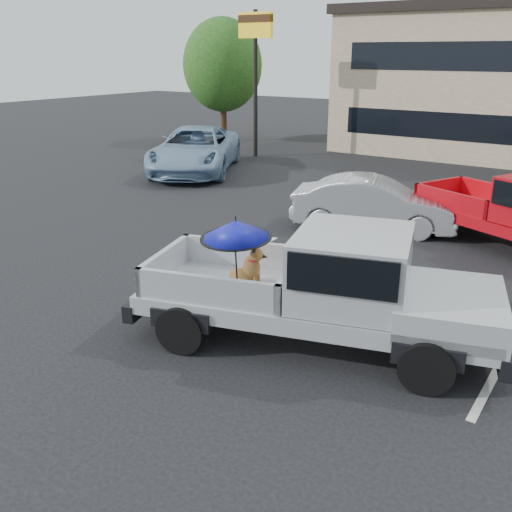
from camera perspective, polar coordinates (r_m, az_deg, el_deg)
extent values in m
plane|color=black|center=(9.22, 2.99, -8.58)|extent=(90.00, 90.00, 0.00)
cube|color=silver|center=(12.27, -4.21, -1.14)|extent=(0.12, 5.00, 0.01)
cube|color=silver|center=(10.06, 24.18, -7.86)|extent=(0.12, 5.00, 0.01)
cylinder|color=black|center=(25.33, -0.06, 16.66)|extent=(0.18, 0.18, 6.00)
cube|color=yellow|center=(25.32, -0.06, 22.09)|extent=(1.60, 0.18, 1.00)
cube|color=#381E0C|center=(25.33, -0.06, 22.66)|extent=(1.60, 0.22, 0.30)
cylinder|color=#332114|center=(30.23, -3.27, 13.73)|extent=(0.32, 0.32, 2.42)
ellipsoid|color=#184D16|center=(30.07, -3.36, 18.53)|extent=(3.96, 3.96, 4.55)
cylinder|color=black|center=(8.84, -7.44, -7.27)|extent=(0.81, 0.48, 0.76)
cylinder|color=black|center=(10.37, -3.17, -2.90)|extent=(0.81, 0.48, 0.76)
cylinder|color=black|center=(8.13, 16.67, -10.56)|extent=(0.81, 0.48, 0.76)
cylinder|color=black|center=(9.78, 17.06, -5.27)|extent=(0.81, 0.48, 0.76)
cube|color=#BBBDC2|center=(8.96, 5.83, -4.73)|extent=(5.71, 3.34, 0.28)
cube|color=#BBBDC2|center=(8.74, 18.84, -4.91)|extent=(1.97, 2.26, 0.46)
cube|color=black|center=(8.96, 23.39, -7.59)|extent=(0.74, 1.94, 0.30)
cube|color=black|center=(9.90, -9.97, -3.56)|extent=(0.72, 1.93, 0.28)
cube|color=#BBBDC2|center=(8.62, 9.56, -1.04)|extent=(2.10, 2.23, 1.05)
cube|color=black|center=(8.55, 9.64, 0.21)|extent=(1.98, 2.28, 0.55)
cube|color=black|center=(9.31, -2.92, -3.28)|extent=(2.72, 2.41, 0.10)
cube|color=#BBBDC2|center=(9.96, -1.19, 0.17)|extent=(2.24, 0.73, 0.50)
cube|color=#BBBDC2|center=(8.45, -5.02, -3.60)|extent=(2.24, 0.73, 0.50)
cube|color=#BBBDC2|center=(9.62, -9.09, -0.82)|extent=(0.61, 1.80, 0.50)
cube|color=#BBBDC2|center=(8.89, 3.71, -2.35)|extent=(0.61, 1.80, 0.50)
ellipsoid|color=brown|center=(9.21, -1.41, -2.16)|extent=(0.55, 0.49, 0.31)
cylinder|color=brown|center=(9.09, -0.09, -2.73)|extent=(0.07, 0.07, 0.23)
cylinder|color=brown|center=(9.22, 0.20, -2.39)|extent=(0.07, 0.07, 0.23)
ellipsoid|color=brown|center=(9.09, -0.46, -1.16)|extent=(0.35, 0.33, 0.41)
cylinder|color=red|center=(9.04, -0.35, -0.39)|extent=(0.20, 0.20, 0.04)
sphere|color=brown|center=(8.99, 0.06, 0.14)|extent=(0.22, 0.22, 0.22)
cone|color=black|center=(8.96, 0.81, -0.06)|extent=(0.18, 0.14, 0.10)
cone|color=black|center=(8.90, -0.17, 0.73)|extent=(0.08, 0.08, 0.11)
cone|color=black|center=(9.01, 0.05, 0.95)|extent=(0.08, 0.08, 0.11)
cylinder|color=brown|center=(9.30, -2.41, -2.58)|extent=(0.27, 0.05, 0.09)
cylinder|color=black|center=(8.76, -1.99, -0.74)|extent=(0.02, 0.10, 1.05)
cone|color=#1418B5|center=(8.58, -2.04, 2.67)|extent=(1.10, 1.12, 0.36)
cylinder|color=black|center=(8.54, -2.05, 3.70)|extent=(0.02, 0.02, 0.10)
cylinder|color=black|center=(8.62, -2.03, 1.84)|extent=(1.10, 1.10, 0.09)
cylinder|color=black|center=(14.87, 17.29, 3.22)|extent=(0.77, 0.54, 0.72)
cylinder|color=black|center=(16.21, 21.41, 4.06)|extent=(0.77, 0.54, 0.72)
cube|color=black|center=(16.02, 17.12, 4.81)|extent=(0.92, 1.78, 0.27)
cube|color=black|center=(15.22, 20.68, 4.51)|extent=(2.72, 2.50, 0.10)
cube|color=#BC0A14|center=(15.81, 22.67, 5.86)|extent=(2.04, 0.98, 0.48)
cube|color=#BC0A14|center=(14.52, 18.78, 5.20)|extent=(2.04, 0.98, 0.48)
cube|color=#BC0A14|center=(15.79, 17.82, 6.42)|extent=(0.80, 1.64, 0.48)
cube|color=#BC0A14|center=(14.57, 24.03, 4.58)|extent=(0.80, 1.64, 0.48)
imported|color=#A2A3A9|center=(15.00, 11.68, 5.11)|extent=(4.38, 2.66, 1.36)
imported|color=#7F9EBD|center=(22.22, -6.10, 10.50)|extent=(5.29, 6.63, 1.68)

